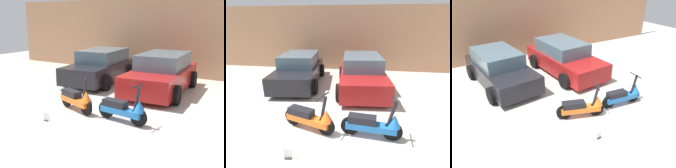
% 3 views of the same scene
% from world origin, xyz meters
% --- Properties ---
extents(ground_plane, '(28.00, 28.00, 0.00)m').
position_xyz_m(ground_plane, '(0.00, 0.00, 0.00)').
color(ground_plane, beige).
extents(wall_back, '(19.60, 0.12, 3.78)m').
position_xyz_m(wall_back, '(0.00, 7.78, 1.89)').
color(wall_back, tan).
rests_on(wall_back, ground_plane).
extents(scooter_front_left, '(1.57, 0.79, 1.13)m').
position_xyz_m(scooter_front_left, '(-0.32, 1.01, 0.40)').
color(scooter_front_left, black).
rests_on(scooter_front_left, ground_plane).
extents(scooter_front_right, '(1.59, 0.57, 1.11)m').
position_xyz_m(scooter_front_right, '(1.39, 0.92, 0.39)').
color(scooter_front_right, black).
rests_on(scooter_front_right, ground_plane).
extents(car_rear_left, '(2.40, 4.40, 1.43)m').
position_xyz_m(car_rear_left, '(-1.97, 4.83, 0.69)').
color(car_rear_left, black).
rests_on(car_rear_left, ground_plane).
extents(car_rear_center, '(2.38, 4.50, 1.48)m').
position_xyz_m(car_rear_center, '(1.02, 4.56, 0.71)').
color(car_rear_center, maroon).
rests_on(car_rear_center, ground_plane).
extents(placard_near_left_scooter, '(0.20, 0.14, 0.26)m').
position_xyz_m(placard_near_left_scooter, '(-0.51, -0.11, 0.11)').
color(placard_near_left_scooter, black).
rests_on(placard_near_left_scooter, ground_plane).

